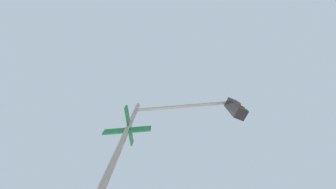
{
  "coord_description": "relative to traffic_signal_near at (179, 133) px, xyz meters",
  "views": [
    {
      "loc": [
        -5.08,
        -7.07,
        1.21
      ],
      "look_at": [
        -6.29,
        -6.58,
        5.28
      ],
      "focal_mm": 19.26,
      "sensor_mm": 36.0,
      "label": 1
    }
  ],
  "objects": [
    {
      "name": "traffic_signal_near",
      "position": [
        0.0,
        0.0,
        0.0
      ],
      "size": [
        1.86,
        3.16,
        6.48
      ],
      "color": "slate",
      "rests_on": "ground_plane"
    }
  ]
}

